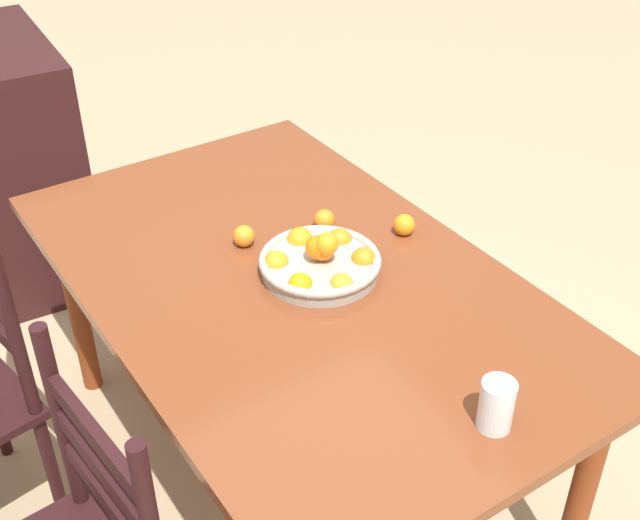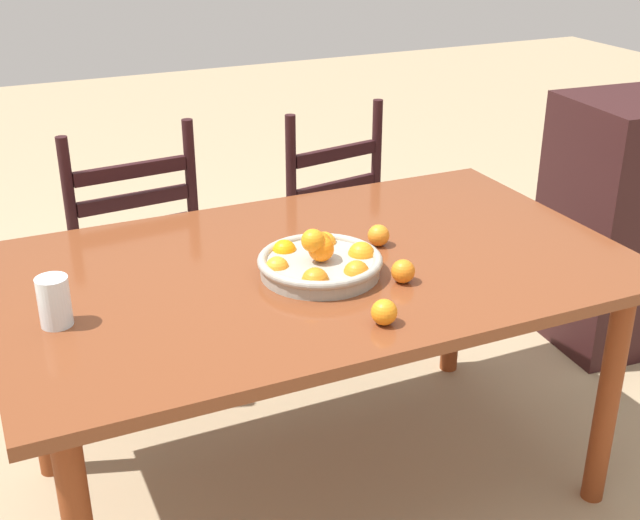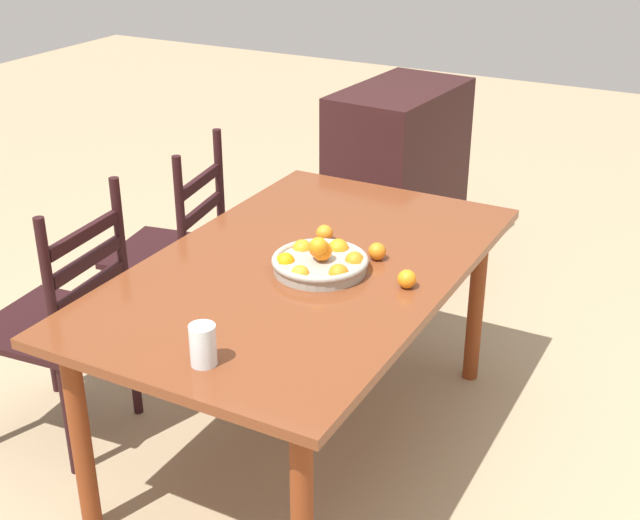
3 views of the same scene
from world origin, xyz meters
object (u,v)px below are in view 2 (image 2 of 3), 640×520
object	(u,v)px
dining_table	(315,289)
drinking_glass	(54,302)
orange_loose_0	(403,271)
chair_near_window	(127,262)
chair_by_cabinet	(313,231)
fruit_bowl	(321,262)
orange_loose_2	(384,312)
orange_loose_1	(379,235)

from	to	relation	value
dining_table	drinking_glass	world-z (taller)	drinking_glass
orange_loose_0	drinking_glass	xyz separation A→B (m)	(-0.83, 0.13, 0.03)
chair_near_window	drinking_glass	xyz separation A→B (m)	(-0.33, -0.87, 0.33)
chair_by_cabinet	fruit_bowl	bearing A→B (deg)	57.28
fruit_bowl	chair_by_cabinet	bearing A→B (deg)	67.21
chair_by_cabinet	fruit_bowl	xyz separation A→B (m)	(-0.38, -0.91, 0.32)
chair_near_window	drinking_glass	bearing A→B (deg)	64.25
dining_table	chair_by_cabinet	size ratio (longest dim) A/B	1.73
orange_loose_0	chair_by_cabinet	bearing A→B (deg)	78.35
dining_table	fruit_bowl	size ratio (longest dim) A/B	5.13
chair_near_window	fruit_bowl	size ratio (longest dim) A/B	3.03
drinking_glass	dining_table	bearing A→B (deg)	5.58
chair_near_window	orange_loose_2	world-z (taller)	chair_near_window
fruit_bowl	dining_table	bearing A→B (deg)	77.03
chair_near_window	orange_loose_0	distance (m)	1.16
chair_by_cabinet	drinking_glass	xyz separation A→B (m)	(-1.04, -0.91, 0.35)
drinking_glass	chair_by_cabinet	bearing A→B (deg)	41.11
fruit_bowl	orange_loose_0	bearing A→B (deg)	-37.08
orange_loose_1	orange_loose_2	world-z (taller)	same
chair_by_cabinet	drinking_glass	size ratio (longest dim) A/B	8.08
chair_by_cabinet	orange_loose_0	bearing A→B (deg)	68.42
dining_table	chair_by_cabinet	world-z (taller)	chair_by_cabinet
drinking_glass	orange_loose_1	bearing A→B (deg)	6.26
chair_near_window	chair_by_cabinet	size ratio (longest dim) A/B	1.02
dining_table	orange_loose_1	distance (m)	0.24
orange_loose_1	orange_loose_2	size ratio (longest dim) A/B	1.00
orange_loose_0	orange_loose_2	xyz separation A→B (m)	(-0.15, -0.17, 0.00)
fruit_bowl	orange_loose_0	world-z (taller)	fruit_bowl
dining_table	orange_loose_2	bearing A→B (deg)	-89.11
orange_loose_0	fruit_bowl	bearing A→B (deg)	142.92
fruit_bowl	orange_loose_0	size ratio (longest dim) A/B	5.32
chair_by_cabinet	orange_loose_2	distance (m)	1.31
fruit_bowl	orange_loose_2	distance (m)	0.30
orange_loose_1	dining_table	bearing A→B (deg)	-171.55
chair_by_cabinet	orange_loose_1	world-z (taller)	chair_by_cabinet
fruit_bowl	orange_loose_1	xyz separation A→B (m)	(0.22, 0.10, -0.00)
dining_table	orange_loose_1	bearing A→B (deg)	8.45
orange_loose_0	drinking_glass	bearing A→B (deg)	170.80
orange_loose_1	drinking_glass	world-z (taller)	drinking_glass
chair_near_window	orange_loose_2	bearing A→B (deg)	101.57
dining_table	fruit_bowl	world-z (taller)	fruit_bowl
fruit_bowl	orange_loose_2	bearing A→B (deg)	-85.75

